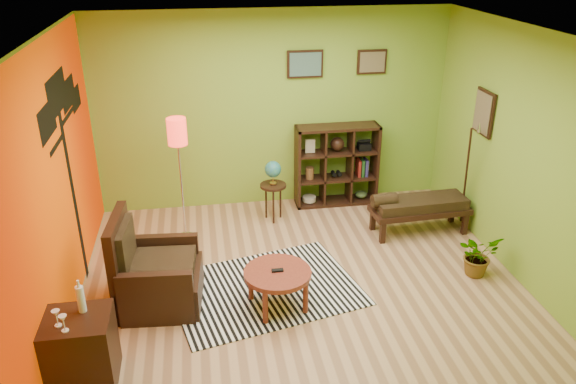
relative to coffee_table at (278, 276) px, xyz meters
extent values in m
plane|color=tan|center=(0.33, 0.40, -0.38)|extent=(5.00, 5.00, 0.00)
cube|color=#7AA630|center=(0.33, 2.65, 1.02)|extent=(5.00, 0.04, 2.80)
cube|color=#7AA630|center=(0.33, -1.85, 1.02)|extent=(5.00, 0.04, 2.80)
cube|color=#7AA630|center=(-2.17, 0.40, 1.02)|extent=(0.04, 4.50, 2.80)
cube|color=#7AA630|center=(2.83, 0.40, 1.02)|extent=(0.04, 4.50, 2.80)
cube|color=white|center=(0.33, 0.40, 2.42)|extent=(5.00, 4.50, 0.04)
cube|color=#DE4600|center=(-2.15, 0.40, 1.02)|extent=(0.01, 4.45, 2.75)
cube|color=black|center=(-2.13, 0.95, 0.67)|extent=(0.01, 0.14, 2.10)
cube|color=black|center=(-2.13, 0.45, 1.67)|extent=(0.01, 0.65, 0.32)
cube|color=black|center=(-2.13, 1.00, 1.80)|extent=(0.01, 0.85, 0.40)
cube|color=black|center=(-2.13, 1.50, 1.67)|extent=(0.01, 0.70, 0.32)
cube|color=black|center=(-2.13, 1.85, 1.52)|extent=(0.01, 0.50, 0.26)
cube|color=black|center=(0.78, 2.62, 1.67)|extent=(0.50, 0.03, 0.38)
cube|color=slate|center=(0.78, 2.59, 1.67)|extent=(0.44, 0.01, 0.32)
cube|color=black|center=(1.73, 2.62, 1.67)|extent=(0.42, 0.03, 0.34)
cube|color=olive|center=(1.73, 2.59, 1.67)|extent=(0.36, 0.01, 0.28)
cube|color=black|center=(2.80, 1.30, 1.27)|extent=(0.03, 0.44, 0.56)
cube|color=olive|center=(2.78, 1.30, 1.27)|extent=(0.01, 0.38, 0.50)
cylinder|color=black|center=(2.68, 1.30, 0.40)|extent=(0.23, 0.34, 1.46)
cone|color=silver|center=(2.68, 1.15, 1.14)|extent=(0.08, 0.09, 0.16)
cube|color=white|center=(-0.10, 0.33, -0.37)|extent=(2.32, 1.89, 0.01)
cylinder|color=maroon|center=(0.00, 0.00, 0.04)|extent=(0.72, 0.72, 0.05)
cylinder|color=maroon|center=(0.17, 0.27, -0.19)|extent=(0.06, 0.06, 0.39)
cylinder|color=maroon|center=(-0.27, 0.17, -0.19)|extent=(0.06, 0.06, 0.39)
cylinder|color=maroon|center=(0.27, -0.17, -0.19)|extent=(0.06, 0.06, 0.39)
cylinder|color=maroon|center=(-0.17, -0.27, -0.19)|extent=(0.06, 0.06, 0.39)
cube|color=black|center=(0.00, 0.00, 0.07)|extent=(0.12, 0.05, 0.02)
cube|color=black|center=(-1.22, 0.28, -0.19)|extent=(0.90, 0.89, 0.38)
cube|color=black|center=(-1.62, 0.31, 0.14)|extent=(0.16, 0.83, 1.05)
cube|color=black|center=(-1.26, -0.11, -0.08)|extent=(0.77, 0.16, 0.61)
cube|color=black|center=(-1.19, 0.67, -0.08)|extent=(0.77, 0.16, 0.61)
cube|color=#DBA558|center=(-1.20, 0.28, 0.07)|extent=(0.72, 0.70, 0.13)
cube|color=#DBA558|center=(-1.55, 0.31, 0.34)|extent=(0.14, 0.62, 0.48)
cube|color=black|center=(-1.87, -0.82, -0.04)|extent=(0.57, 0.52, 0.68)
cylinder|color=white|center=(-1.82, -0.72, 0.42)|extent=(0.07, 0.07, 0.25)
cylinder|color=white|center=(-1.82, -0.72, 0.58)|extent=(0.02, 0.02, 0.07)
cylinder|color=white|center=(-1.99, -0.90, 0.30)|extent=(0.06, 0.06, 0.01)
cylinder|color=white|center=(-1.99, -0.90, 0.35)|extent=(0.01, 0.01, 0.09)
cone|color=white|center=(-1.99, -0.90, 0.42)|extent=(0.07, 0.07, 0.06)
cylinder|color=white|center=(-1.92, -0.98, 0.30)|extent=(0.06, 0.06, 0.01)
cylinder|color=white|center=(-1.92, -0.98, 0.35)|extent=(0.01, 0.01, 0.09)
cone|color=white|center=(-1.92, -0.98, 0.42)|extent=(0.07, 0.07, 0.06)
cylinder|color=silver|center=(-0.98, 1.68, -0.37)|extent=(0.25, 0.25, 0.03)
cylinder|color=silver|center=(-0.98, 1.68, 0.38)|extent=(0.02, 0.02, 1.53)
cylinder|color=red|center=(-0.98, 1.68, 1.10)|extent=(0.24, 0.24, 0.33)
cylinder|color=black|center=(0.24, 2.03, 0.14)|extent=(0.36, 0.36, 0.04)
cylinder|color=black|center=(0.35, 2.07, -0.13)|extent=(0.03, 0.03, 0.50)
cylinder|color=black|center=(0.15, 2.10, -0.13)|extent=(0.03, 0.03, 0.50)
cylinder|color=black|center=(0.23, 1.91, -0.13)|extent=(0.03, 0.03, 0.50)
cylinder|color=gold|center=(0.24, 2.03, 0.18)|extent=(0.09, 0.09, 0.02)
cylinder|color=gold|center=(0.24, 2.03, 0.23)|extent=(0.01, 0.01, 0.09)
sphere|color=#175DA6|center=(0.24, 2.03, 0.38)|extent=(0.22, 0.22, 0.22)
cube|color=black|center=(0.65, 2.43, 0.22)|extent=(0.04, 0.35, 1.20)
cube|color=black|center=(1.81, 2.43, 0.22)|extent=(0.04, 0.35, 1.20)
cube|color=black|center=(1.23, 2.43, -0.36)|extent=(1.20, 0.35, 0.04)
cube|color=black|center=(1.23, 2.43, 0.80)|extent=(1.20, 0.35, 0.04)
cube|color=black|center=(1.03, 2.43, 0.22)|extent=(0.03, 0.33, 1.12)
cube|color=black|center=(1.43, 2.43, 0.22)|extent=(0.03, 0.33, 1.12)
cube|color=black|center=(1.23, 2.43, 0.02)|extent=(1.12, 0.33, 0.03)
cube|color=black|center=(1.23, 2.43, 0.42)|extent=(1.12, 0.33, 0.03)
cylinder|color=#B8AA90|center=(0.83, 2.43, -0.29)|extent=(0.20, 0.20, 0.07)
sphere|color=black|center=(1.23, 2.43, 0.55)|extent=(0.20, 0.20, 0.20)
cube|color=black|center=(1.63, 2.43, 0.49)|extent=(0.18, 0.15, 0.10)
cylinder|color=black|center=(1.19, 2.43, 0.09)|extent=(0.06, 0.12, 0.06)
cylinder|color=black|center=(1.27, 2.43, 0.09)|extent=(0.06, 0.12, 0.06)
ellipsoid|color=#384C26|center=(1.63, 2.43, -0.28)|extent=(0.18, 0.18, 0.09)
cylinder|color=brown|center=(0.83, 2.43, 0.12)|extent=(0.12, 0.12, 0.18)
cube|color=#B8AA90|center=(0.83, 2.43, 0.54)|extent=(0.14, 0.03, 0.20)
cube|color=maroon|center=(1.56, 2.43, 0.16)|extent=(0.04, 0.18, 0.26)
cube|color=#1E4C1E|center=(1.62, 2.43, 0.16)|extent=(0.04, 0.18, 0.26)
cube|color=navy|center=(1.67, 2.43, 0.16)|extent=(0.04, 0.18, 0.26)
cube|color=black|center=(2.12, 1.35, -0.05)|extent=(1.33, 0.53, 0.07)
cube|color=#DBA558|center=(2.12, 1.35, 0.05)|extent=(1.24, 0.47, 0.13)
cylinder|color=#DBA558|center=(1.60, 1.33, 0.14)|extent=(0.34, 0.18, 0.17)
cube|color=black|center=(2.69, 1.57, -0.24)|extent=(0.07, 0.07, 0.29)
cube|color=black|center=(1.53, 1.51, -0.24)|extent=(0.07, 0.07, 0.29)
cube|color=black|center=(2.71, 1.19, -0.24)|extent=(0.07, 0.07, 0.29)
cube|color=black|center=(1.55, 1.14, -0.24)|extent=(0.07, 0.07, 0.29)
imported|color=#26661E|center=(2.41, 0.25, -0.18)|extent=(0.60, 0.63, 0.40)
camera|label=1|loc=(-0.71, -4.96, 3.27)|focal=35.00mm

